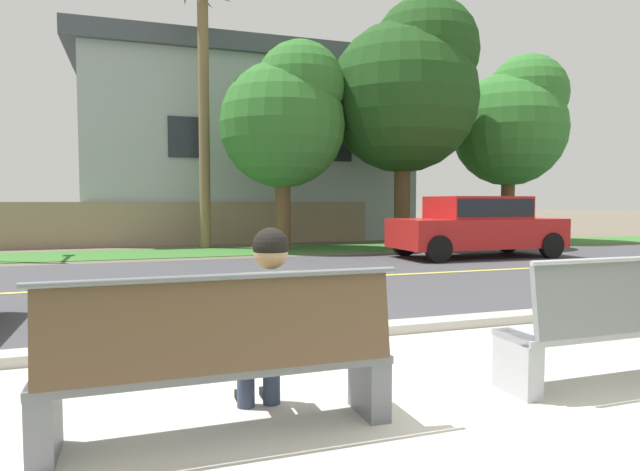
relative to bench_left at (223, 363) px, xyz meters
The scene contains 16 objects.
ground_plane 7.88m from the bench_left, 78.61° to the left, with size 140.00×140.00×0.00m, color #665B4C.
sidewalk_pavement 1.63m from the bench_left, ahead, with size 44.00×3.60×0.01m, color beige.
curb_edge 2.62m from the bench_left, 53.01° to the left, with size 44.00×0.30×0.11m, color #ADA89E.
street_asphalt 6.42m from the bench_left, 75.95° to the left, with size 52.00×8.00×0.01m, color #424247.
road_centre_line 6.42m from the bench_left, 75.95° to the left, with size 48.00×0.14×0.01m, color #E0CC4C.
far_verge_grass 12.30m from the bench_left, 82.73° to the left, with size 48.00×2.80×0.02m, color #38702D.
bench_left is the anchor object (origin of this frame).
bench_right 3.11m from the bench_left, ahead, with size 2.07×0.48×1.01m.
seated_person_olive 0.41m from the bench_left, 29.26° to the left, with size 0.52×0.68×1.25m.
car_red_near 11.59m from the bench_left, 48.06° to the left, with size 4.30×1.86×1.54m.
shade_tree_far_left 13.18m from the bench_left, 72.85° to the left, with size 3.62×3.62×5.98m.
shade_tree_left 15.01m from the bench_left, 57.79° to the left, with size 4.63×4.63×7.63m.
shade_tree_centre 18.14m from the bench_left, 46.67° to the left, with size 3.94×3.94×6.50m.
palm_tree_tall 14.99m from the bench_left, 83.40° to the left, with size 2.09×1.98×8.42m.
garden_wall 14.99m from the bench_left, 86.71° to the left, with size 13.00×0.36×1.40m, color gray.
house_across_street 18.79m from the bench_left, 78.37° to the left, with size 12.44×6.91×6.92m.
Camera 1 is at (-2.04, -2.88, 1.41)m, focal length 30.68 mm.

